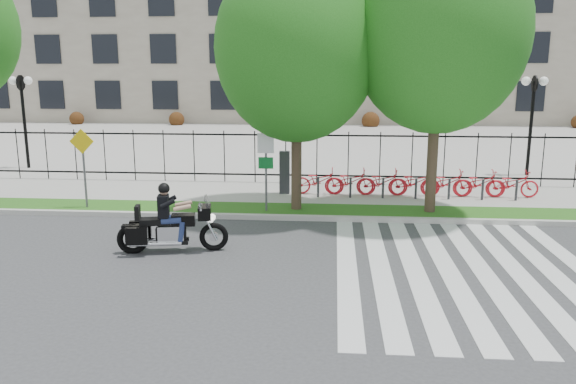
{
  "coord_description": "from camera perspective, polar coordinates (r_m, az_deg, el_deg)",
  "views": [
    {
      "loc": [
        1.87,
        -12.14,
        4.31
      ],
      "look_at": [
        0.61,
        3.0,
        1.09
      ],
      "focal_mm": 35.0,
      "sensor_mm": 36.0,
      "label": 1
    }
  ],
  "objects": [
    {
      "name": "plaza",
      "position": [
        37.43,
        1.89,
        5.42
      ],
      "size": [
        80.0,
        34.0,
        0.1
      ],
      "primitive_type": "cube",
      "color": "#A7A49C",
      "rests_on": "ground"
    },
    {
      "name": "street_tree_1",
      "position": [
        17.14,
        0.9,
        14.43
      ],
      "size": [
        4.89,
        4.89,
        7.72
      ],
      "color": "#3A2A20",
      "rests_on": "grass_verge"
    },
    {
      "name": "sign_pole_warning",
      "position": [
        18.63,
        -20.09,
        3.31
      ],
      "size": [
        0.78,
        0.09,
        2.49
      ],
      "color": "#59595B",
      "rests_on": "grass_verge"
    },
    {
      "name": "iron_fence",
      "position": [
        21.65,
        -0.23,
        3.57
      ],
      "size": [
        30.0,
        0.06,
        2.0
      ],
      "primitive_type": null,
      "color": "black",
      "rests_on": "sidewalk"
    },
    {
      "name": "sign_pole_regulatory",
      "position": [
        17.04,
        -2.27,
        3.28
      ],
      "size": [
        0.5,
        0.09,
        2.5
      ],
      "color": "#59595B",
      "rests_on": "grass_verge"
    },
    {
      "name": "lamp_post_right",
      "position": [
        25.49,
        23.64,
        8.49
      ],
      "size": [
        1.06,
        0.7,
        4.25
      ],
      "color": "black",
      "rests_on": "ground"
    },
    {
      "name": "crosswalk_stripes",
      "position": [
        13.21,
        17.58,
        -7.64
      ],
      "size": [
        5.7,
        8.0,
        0.01
      ],
      "primitive_type": null,
      "color": "silver",
      "rests_on": "ground"
    },
    {
      "name": "motorcycle_rider",
      "position": [
        14.01,
        -11.72,
        -3.25
      ],
      "size": [
        2.68,
        1.05,
        2.09
      ],
      "color": "black",
      "rests_on": "ground"
    },
    {
      "name": "curb",
      "position": [
        16.88,
        -1.74,
        -2.57
      ],
      "size": [
        60.0,
        0.2,
        0.15
      ],
      "primitive_type": "cube",
      "color": "#BCBAB0",
      "rests_on": "ground"
    },
    {
      "name": "street_tree_2",
      "position": [
        17.38,
        15.1,
        15.43
      ],
      "size": [
        5.13,
        5.13,
        8.29
      ],
      "color": "#3A2A20",
      "rests_on": "grass_verge"
    },
    {
      "name": "grass_verge",
      "position": [
        17.7,
        -1.43,
        -1.88
      ],
      "size": [
        60.0,
        1.5,
        0.15
      ],
      "primitive_type": "cube",
      "color": "#235B16",
      "rests_on": "ground"
    },
    {
      "name": "bike_share_station",
      "position": [
        19.87,
        12.45,
        0.97
      ],
      "size": [
        8.86,
        0.85,
        1.5
      ],
      "color": "#2D2D33",
      "rests_on": "sidewalk"
    },
    {
      "name": "office_building",
      "position": [
        57.36,
        3.02,
        17.61
      ],
      "size": [
        60.0,
        21.9,
        20.15
      ],
      "color": "gray",
      "rests_on": "ground"
    },
    {
      "name": "ground",
      "position": [
        13.02,
        -3.79,
        -7.41
      ],
      "size": [
        120.0,
        120.0,
        0.0
      ],
      "primitive_type": "plane",
      "color": "#39393B",
      "rests_on": "ground"
    },
    {
      "name": "lamp_post_left",
      "position": [
        27.86,
        -25.39,
        8.56
      ],
      "size": [
        1.06,
        0.7,
        4.25
      ],
      "color": "black",
      "rests_on": "ground"
    },
    {
      "name": "sidewalk",
      "position": [
        20.13,
        -0.66,
        -0.19
      ],
      "size": [
        60.0,
        3.5,
        0.15
      ],
      "primitive_type": "cube",
      "color": "#A7A49C",
      "rests_on": "ground"
    }
  ]
}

